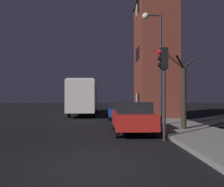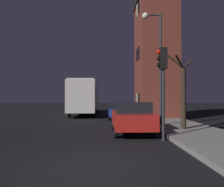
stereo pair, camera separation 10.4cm
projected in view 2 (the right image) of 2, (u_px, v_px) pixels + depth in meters
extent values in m
plane|color=black|center=(95.00, 165.00, 5.89)|extent=(120.00, 120.00, 0.00)
cube|color=brown|center=(155.00, 59.00, 19.00)|extent=(3.02, 4.48, 9.98)
cube|color=black|center=(155.00, 0.00, 19.08)|extent=(3.26, 4.72, 0.30)
cube|color=black|center=(139.00, 100.00, 18.37)|extent=(0.03, 0.70, 1.10)
cube|color=beige|center=(137.00, 100.00, 19.42)|extent=(0.03, 0.70, 1.10)
cube|color=black|center=(139.00, 53.00, 18.42)|extent=(0.03, 0.70, 1.10)
cube|color=black|center=(137.00, 55.00, 19.48)|extent=(0.03, 0.70, 1.10)
cube|color=black|center=(139.00, 6.00, 18.48)|extent=(0.03, 0.70, 1.10)
cube|color=beige|center=(137.00, 11.00, 19.54)|extent=(0.03, 0.70, 1.10)
cylinder|color=#28282B|center=(161.00, 69.00, 12.88)|extent=(0.14, 0.14, 6.60)
cylinder|color=#28282B|center=(153.00, 15.00, 12.91)|extent=(0.90, 0.09, 0.09)
sphere|color=#F4EAC6|center=(145.00, 16.00, 12.90)|extent=(0.39, 0.39, 0.39)
cylinder|color=#28282B|center=(163.00, 105.00, 9.12)|extent=(0.12, 0.12, 3.00)
cube|color=black|center=(163.00, 58.00, 9.14)|extent=(0.30, 0.24, 0.90)
sphere|color=red|center=(159.00, 52.00, 9.14)|extent=(0.20, 0.20, 0.20)
sphere|color=black|center=(159.00, 58.00, 9.14)|extent=(0.20, 0.20, 0.20)
sphere|color=black|center=(159.00, 65.00, 9.13)|extent=(0.20, 0.20, 0.20)
cylinder|color=#2D2319|center=(183.00, 98.00, 11.42)|extent=(0.27, 0.27, 3.17)
cylinder|color=#2D2319|center=(188.00, 64.00, 11.77)|extent=(0.91, 0.73, 0.67)
cylinder|color=#2D2319|center=(173.00, 60.00, 11.38)|extent=(1.18, 0.19, 0.96)
cylinder|color=#2D2319|center=(180.00, 62.00, 11.09)|extent=(0.75, 0.80, 0.67)
cube|color=beige|center=(85.00, 96.00, 22.80)|extent=(2.43, 9.95, 2.80)
cube|color=black|center=(85.00, 92.00, 22.81)|extent=(2.45, 9.16, 1.01)
cube|color=#B2B2B2|center=(85.00, 82.00, 22.82)|extent=(2.31, 9.45, 0.12)
cylinder|color=black|center=(97.00, 108.00, 26.05)|extent=(0.18, 0.96, 0.96)
cylinder|color=black|center=(78.00, 108.00, 25.97)|extent=(0.18, 0.96, 0.96)
cylinder|color=black|center=(95.00, 112.00, 19.59)|extent=(0.18, 0.96, 0.96)
cylinder|color=black|center=(69.00, 112.00, 19.51)|extent=(0.18, 0.96, 0.96)
cube|color=#B21E19|center=(132.00, 119.00, 11.09)|extent=(1.86, 3.97, 0.71)
cube|color=black|center=(132.00, 107.00, 10.91)|extent=(1.64, 2.06, 0.53)
cylinder|color=black|center=(143.00, 123.00, 12.41)|extent=(0.18, 0.69, 0.69)
cylinder|color=black|center=(114.00, 123.00, 12.35)|extent=(0.18, 0.69, 0.69)
cylinder|color=black|center=(154.00, 130.00, 9.83)|extent=(0.18, 0.69, 0.69)
cylinder|color=black|center=(116.00, 130.00, 9.77)|extent=(0.18, 0.69, 0.69)
cube|color=navy|center=(119.00, 112.00, 18.37)|extent=(1.83, 4.16, 0.55)
cube|color=black|center=(120.00, 105.00, 18.17)|extent=(1.61, 2.16, 0.53)
cylinder|color=black|center=(127.00, 114.00, 19.75)|extent=(0.18, 0.60, 0.60)
cylinder|color=black|center=(109.00, 114.00, 19.69)|extent=(0.18, 0.60, 0.60)
cylinder|color=black|center=(131.00, 116.00, 17.05)|extent=(0.18, 0.60, 0.60)
cylinder|color=black|center=(110.00, 117.00, 16.99)|extent=(0.18, 0.60, 0.60)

